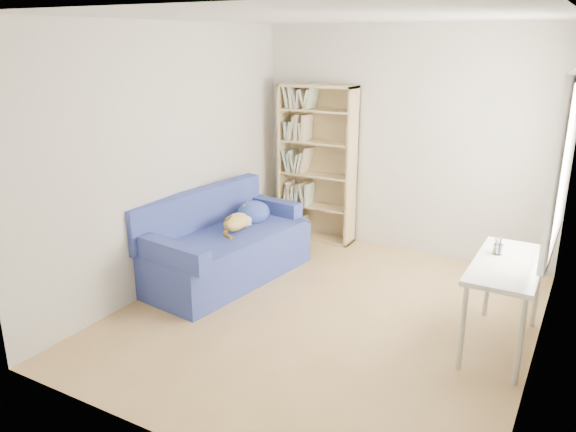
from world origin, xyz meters
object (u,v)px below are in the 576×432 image
(pen_cup, at_px, (498,248))
(desk, at_px, (507,272))
(sofa, at_px, (224,246))
(bookshelf, at_px, (317,170))

(pen_cup, bearing_deg, desk, -52.46)
(sofa, bearing_deg, desk, 6.01)
(bookshelf, distance_m, pen_cup, 2.82)
(sofa, distance_m, pen_cup, 2.74)
(sofa, relative_size, bookshelf, 1.03)
(sofa, distance_m, desk, 2.83)
(sofa, height_order, bookshelf, bookshelf)
(bookshelf, relative_size, pen_cup, 13.11)
(bookshelf, xyz_separation_m, pen_cup, (2.40, -1.48, -0.08))
(bookshelf, height_order, pen_cup, bookshelf)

